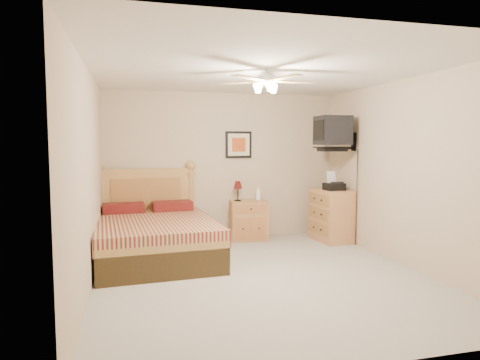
# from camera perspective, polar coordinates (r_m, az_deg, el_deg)

# --- Properties ---
(floor) EXTENTS (4.50, 4.50, 0.00)m
(floor) POSITION_cam_1_polar(r_m,az_deg,el_deg) (5.45, 2.83, -12.69)
(floor) COLOR #A69F96
(floor) RESTS_ON ground
(ceiling) EXTENTS (4.00, 4.50, 0.04)m
(ceiling) POSITION_cam_1_polar(r_m,az_deg,el_deg) (5.26, 2.95, 14.24)
(ceiling) COLOR white
(ceiling) RESTS_ON ground
(wall_back) EXTENTS (4.00, 0.04, 2.50)m
(wall_back) POSITION_cam_1_polar(r_m,az_deg,el_deg) (7.38, -2.27, 1.85)
(wall_back) COLOR #C0AA8D
(wall_back) RESTS_ON ground
(wall_front) EXTENTS (4.00, 0.04, 2.50)m
(wall_front) POSITION_cam_1_polar(r_m,az_deg,el_deg) (3.14, 15.09, -2.59)
(wall_front) COLOR #C0AA8D
(wall_front) RESTS_ON ground
(wall_left) EXTENTS (0.04, 4.50, 2.50)m
(wall_left) POSITION_cam_1_polar(r_m,az_deg,el_deg) (5.00, -19.60, 0.06)
(wall_left) COLOR #C0AA8D
(wall_left) RESTS_ON ground
(wall_right) EXTENTS (0.04, 4.50, 2.50)m
(wall_right) POSITION_cam_1_polar(r_m,az_deg,el_deg) (6.10, 21.15, 0.86)
(wall_right) COLOR #C0AA8D
(wall_right) RESTS_ON ground
(bed) EXTENTS (1.74, 2.21, 1.36)m
(bed) POSITION_cam_1_polar(r_m,az_deg,el_deg) (6.16, -11.37, -4.18)
(bed) COLOR #9D7943
(bed) RESTS_ON ground
(nightstand) EXTENTS (0.66, 0.52, 0.67)m
(nightstand) POSITION_cam_1_polar(r_m,az_deg,el_deg) (7.34, 1.15, -5.37)
(nightstand) COLOR #A06E3C
(nightstand) RESTS_ON ground
(table_lamp) EXTENTS (0.24, 0.24, 0.34)m
(table_lamp) POSITION_cam_1_polar(r_m,az_deg,el_deg) (7.27, -0.29, -1.47)
(table_lamp) COLOR #510C08
(table_lamp) RESTS_ON nightstand
(lotion_bottle) EXTENTS (0.12, 0.12, 0.24)m
(lotion_bottle) POSITION_cam_1_polar(r_m,az_deg,el_deg) (7.36, 2.43, -1.77)
(lotion_bottle) COLOR white
(lotion_bottle) RESTS_ON nightstand
(framed_picture) EXTENTS (0.46, 0.04, 0.46)m
(framed_picture) POSITION_cam_1_polar(r_m,az_deg,el_deg) (7.41, -0.19, 4.73)
(framed_picture) COLOR black
(framed_picture) RESTS_ON wall_back
(dresser) EXTENTS (0.57, 0.77, 0.87)m
(dresser) POSITION_cam_1_polar(r_m,az_deg,el_deg) (7.40, 12.17, -4.61)
(dresser) COLOR #AE764C
(dresser) RESTS_ON ground
(fax_machine) EXTENTS (0.32, 0.34, 0.31)m
(fax_machine) POSITION_cam_1_polar(r_m,az_deg,el_deg) (7.24, 12.45, -0.11)
(fax_machine) COLOR black
(fax_machine) RESTS_ON dresser
(magazine_lower) EXTENTS (0.24, 0.30, 0.03)m
(magazine_lower) POSITION_cam_1_polar(r_m,az_deg,el_deg) (7.59, 11.40, -0.94)
(magazine_lower) COLOR beige
(magazine_lower) RESTS_ON dresser
(magazine_upper) EXTENTS (0.25, 0.29, 0.02)m
(magazine_upper) POSITION_cam_1_polar(r_m,az_deg,el_deg) (7.60, 11.30, -0.76)
(magazine_upper) COLOR gray
(magazine_upper) RESTS_ON magazine_lower
(wall_tv) EXTENTS (0.56, 0.46, 0.58)m
(wall_tv) POSITION_cam_1_polar(r_m,az_deg,el_deg) (7.10, 13.33, 6.12)
(wall_tv) COLOR black
(wall_tv) RESTS_ON wall_right
(ceiling_fan) EXTENTS (1.14, 1.14, 0.28)m
(ceiling_fan) POSITION_cam_1_polar(r_m,az_deg,el_deg) (5.05, 3.63, 13.02)
(ceiling_fan) COLOR white
(ceiling_fan) RESTS_ON ceiling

